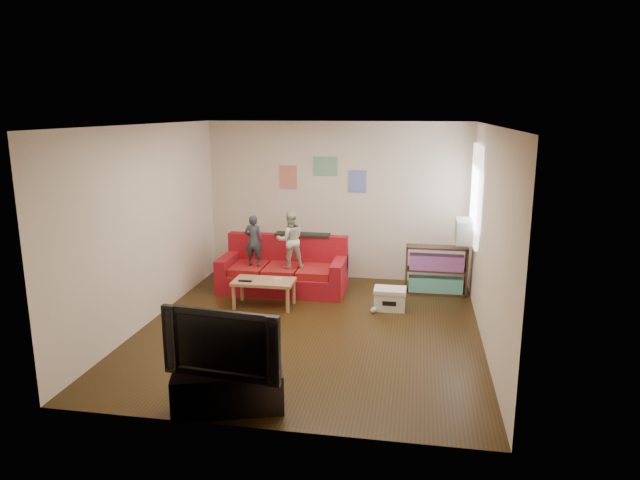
% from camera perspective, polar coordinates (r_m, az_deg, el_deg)
% --- Properties ---
extents(room_shell, '(4.52, 5.02, 2.72)m').
position_cam_1_polar(room_shell, '(7.38, -1.06, 0.90)').
color(room_shell, '#35230D').
rests_on(room_shell, ground).
extents(sofa, '(2.02, 0.93, 0.89)m').
position_cam_1_polar(sofa, '(9.35, -3.61, -3.18)').
color(sofa, '#A1131D').
rests_on(sofa, ground).
extents(child_a, '(0.31, 0.21, 0.83)m').
position_cam_1_polar(child_a, '(9.17, -6.66, -0.07)').
color(child_a, '#2D333B').
rests_on(child_a, sofa).
extents(child_b, '(0.54, 0.49, 0.91)m').
position_cam_1_polar(child_b, '(9.01, -3.00, 0.03)').
color(child_b, beige).
rests_on(child_b, sofa).
extents(coffee_table, '(0.91, 0.50, 0.41)m').
position_cam_1_polar(coffee_table, '(8.56, -5.63, -4.39)').
color(coffee_table, tan).
rests_on(coffee_table, ground).
extents(remote, '(0.20, 0.05, 0.02)m').
position_cam_1_polar(remote, '(8.50, -7.49, -4.08)').
color(remote, black).
rests_on(remote, coffee_table).
extents(game_controller, '(0.15, 0.09, 0.03)m').
position_cam_1_polar(game_controller, '(8.54, -4.26, -3.90)').
color(game_controller, white).
rests_on(game_controller, coffee_table).
extents(bookshelf, '(0.97, 0.29, 0.77)m').
position_cam_1_polar(bookshelf, '(9.31, 11.52, -3.20)').
color(bookshelf, '#3E271E').
rests_on(bookshelf, ground).
extents(window, '(0.04, 1.08, 1.48)m').
position_cam_1_polar(window, '(8.87, 15.29, 4.38)').
color(window, white).
rests_on(window, room_shell).
extents(ac_unit, '(0.28, 0.55, 0.35)m').
position_cam_1_polar(ac_unit, '(8.96, 14.32, 0.87)').
color(ac_unit, '#B7B2A3').
rests_on(ac_unit, window).
extents(artwork_left, '(0.30, 0.01, 0.40)m').
position_cam_1_polar(artwork_left, '(9.90, -3.20, 6.30)').
color(artwork_left, '#D87266').
rests_on(artwork_left, room_shell).
extents(artwork_center, '(0.42, 0.01, 0.32)m').
position_cam_1_polar(artwork_center, '(9.75, 0.54, 7.41)').
color(artwork_center, '#72B27F').
rests_on(artwork_center, room_shell).
extents(artwork_right, '(0.30, 0.01, 0.38)m').
position_cam_1_polar(artwork_right, '(9.70, 3.76, 5.87)').
color(artwork_right, '#727FCC').
rests_on(artwork_right, room_shell).
extents(file_box, '(0.47, 0.36, 0.32)m').
position_cam_1_polar(file_box, '(8.51, 7.00, -5.84)').
color(file_box, white).
rests_on(file_box, ground).
extents(tv_stand, '(1.13, 0.66, 0.40)m').
position_cam_1_polar(tv_stand, '(5.82, -9.18, -14.77)').
color(tv_stand, black).
rests_on(tv_stand, ground).
extents(television, '(1.19, 0.29, 0.68)m').
position_cam_1_polar(television, '(5.59, -9.39, -9.84)').
color(television, black).
rests_on(television, tv_stand).
extents(tissue, '(0.11, 0.11, 0.09)m').
position_cam_1_polar(tissue, '(8.37, 5.38, -6.98)').
color(tissue, beige).
rests_on(tissue, ground).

